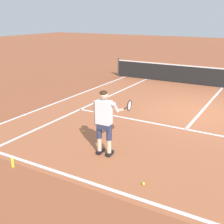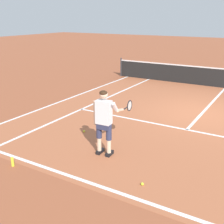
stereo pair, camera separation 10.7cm
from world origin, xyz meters
The scene contains 12 objects.
ground_plane centered at (0.00, 0.00, 0.00)m, with size 80.00×80.00×0.00m, color #9E5133.
court_inner_surface centered at (0.00, -0.71, 0.00)m, with size 10.98×10.86×0.00m, color #B2603D.
line_baseline centered at (0.00, -5.95, 0.00)m, with size 10.98×0.10×0.01m, color white.
line_service centered at (0.00, -1.88, 0.00)m, with size 8.23×0.10×0.01m, color white.
line_centre_service centered at (0.00, 1.32, 0.00)m, with size 0.10×6.40×0.01m, color white.
line_singles_left centered at (-4.12, -0.71, 0.00)m, with size 0.10×10.46×0.01m, color white.
line_doubles_left centered at (-5.49, -0.71, 0.00)m, with size 0.10×10.46×0.01m, color white.
tennis_player centered at (-1.33, -4.63, 0.99)m, with size 0.62×1.14×1.71m.
tennis_ball_near_feet centered at (-2.67, -3.71, 0.03)m, with size 0.07×0.07×0.07m, color #CCE02D.
tennis_ball_by_baseline centered at (0.12, -5.45, 0.03)m, with size 0.07×0.07×0.07m, color #CCE02D.
tennis_ball_mid_court centered at (-2.03, -3.76, 0.03)m, with size 0.07×0.07×0.07m, color #CCE02D.
water_bottle centered at (-2.90, -6.28, 0.11)m, with size 0.07×0.07×0.22m, color yellow.
Camera 2 is at (2.27, -10.32, 3.42)m, focal length 46.08 mm.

